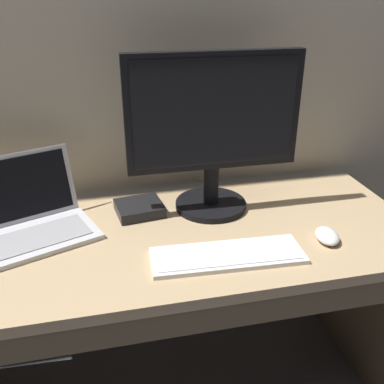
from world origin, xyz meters
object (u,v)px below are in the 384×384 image
at_px(computer_mouse, 327,236).
at_px(external_drive_box, 139,208).
at_px(wired_keyboard, 228,255).
at_px(laptop_silver, 36,221).
at_px(external_monitor, 214,129).

xyz_separation_m(computer_mouse, external_drive_box, (-0.53, 0.30, 0.00)).
bearing_deg(wired_keyboard, external_drive_box, 123.83).
height_order(laptop_silver, wired_keyboard, laptop_silver).
distance_m(laptop_silver, external_monitor, 0.62).
height_order(wired_keyboard, external_drive_box, external_drive_box).
xyz_separation_m(external_monitor, wired_keyboard, (-0.03, -0.29, -0.28)).
distance_m(laptop_silver, wired_keyboard, 0.60).
height_order(external_monitor, wired_keyboard, external_monitor).
distance_m(wired_keyboard, computer_mouse, 0.32).
distance_m(computer_mouse, external_drive_box, 0.61).
bearing_deg(laptop_silver, wired_keyboard, -25.69).
bearing_deg(external_drive_box, wired_keyboard, -56.17).
relative_size(computer_mouse, external_drive_box, 0.66).
xyz_separation_m(external_monitor, external_drive_box, (-0.25, 0.03, -0.27)).
distance_m(laptop_silver, external_drive_box, 0.33).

